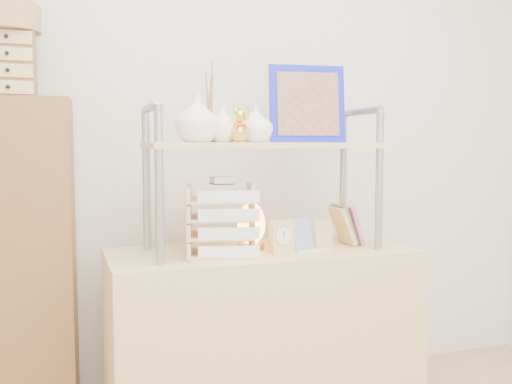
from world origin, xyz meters
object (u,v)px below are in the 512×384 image
Objects in this scene: salt_lamp at (251,225)px; desk at (263,342)px; cabinet at (16,266)px; letter_tray at (222,224)px.

desk is at bearing -44.50° from salt_lamp.
cabinet is at bearing 159.40° from salt_lamp.
salt_lamp is at bearing 29.12° from letter_tray.
cabinet is 4.58× the size of letter_tray.
cabinet is at bearing 150.95° from letter_tray.
desk is 1.04m from cabinet.
cabinet is 0.97m from salt_lamp.
salt_lamp is at bearing -15.49° from cabinet.
salt_lamp is (-0.04, 0.04, 0.47)m from desk.
letter_tray is (-0.18, -0.04, 0.49)m from desk.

